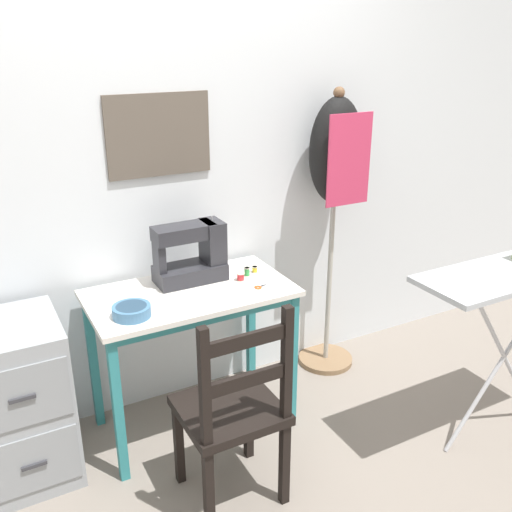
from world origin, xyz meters
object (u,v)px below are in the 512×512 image
object	(u,v)px
thread_spool_near_machine	(241,277)
wooden_chair	(233,412)
sewing_machine	(193,254)
fabric_bowl	(132,311)
dress_form	(335,170)
scissors	(264,286)
filing_cabinet	(21,402)
thread_spool_far_edge	(255,269)
thread_spool_mid_table	(247,272)

from	to	relation	value
thread_spool_near_machine	wooden_chair	xyz separation A→B (m)	(-0.31, -0.54, -0.32)
sewing_machine	thread_spool_near_machine	bearing A→B (deg)	-30.61
fabric_bowl	wooden_chair	xyz separation A→B (m)	(0.26, -0.42, -0.33)
dress_form	scissors	bearing A→B (deg)	-154.86
scissors	wooden_chair	world-z (taller)	wooden_chair
sewing_machine	thread_spool_near_machine	world-z (taller)	sewing_machine
thread_spool_near_machine	filing_cabinet	world-z (taller)	thread_spool_near_machine
sewing_machine	filing_cabinet	world-z (taller)	sewing_machine
wooden_chair	fabric_bowl	bearing A→B (deg)	122.28
thread_spool_far_edge	wooden_chair	xyz separation A→B (m)	(-0.42, -0.59, -0.32)
thread_spool_far_edge	dress_form	distance (m)	0.70
scissors	thread_spool_far_edge	bearing A→B (deg)	76.10
thread_spool_near_machine	thread_spool_mid_table	xyz separation A→B (m)	(0.05, 0.03, 0.00)
thread_spool_mid_table	scissors	bearing A→B (deg)	-84.91
sewing_machine	thread_spool_far_edge	bearing A→B (deg)	-11.05
thread_spool_mid_table	dress_form	bearing A→B (deg)	11.96
thread_spool_far_edge	thread_spool_near_machine	bearing A→B (deg)	-152.53
sewing_machine	thread_spool_far_edge	xyz separation A→B (m)	(0.30, -0.06, -0.12)
scissors	wooden_chair	xyz separation A→B (m)	(-0.38, -0.42, -0.31)
scissors	thread_spool_near_machine	bearing A→B (deg)	120.14
scissors	thread_spool_near_machine	world-z (taller)	thread_spool_near_machine
scissors	wooden_chair	distance (m)	0.64
dress_form	thread_spool_near_machine	bearing A→B (deg)	-166.08
dress_form	sewing_machine	bearing A→B (deg)	-176.85
scissors	fabric_bowl	bearing A→B (deg)	-179.60
wooden_chair	dress_form	xyz separation A→B (m)	(0.96, 0.70, 0.74)
thread_spool_near_machine	thread_spool_far_edge	distance (m)	0.12
thread_spool_near_machine	thread_spool_mid_table	world-z (taller)	thread_spool_mid_table
scissors	thread_spool_near_machine	distance (m)	0.13
thread_spool_near_machine	thread_spool_far_edge	xyz separation A→B (m)	(0.11, 0.06, -0.00)
thread_spool_far_edge	wooden_chair	distance (m)	0.79
scissors	wooden_chair	size ratio (longest dim) A/B	0.16
scissors	thread_spool_mid_table	size ratio (longest dim) A/B	3.27
sewing_machine	wooden_chair	world-z (taller)	sewing_machine
scissors	thread_spool_near_machine	size ratio (longest dim) A/B	3.51
thread_spool_mid_table	wooden_chair	bearing A→B (deg)	-122.41
sewing_machine	thread_spool_near_machine	size ratio (longest dim) A/B	8.49
scissors	filing_cabinet	distance (m)	1.18
thread_spool_near_machine	thread_spool_mid_table	size ratio (longest dim) A/B	0.93
fabric_bowl	scissors	size ratio (longest dim) A/B	1.12
dress_form	fabric_bowl	bearing A→B (deg)	-167.18
thread_spool_far_edge	dress_form	xyz separation A→B (m)	(0.54, 0.11, 0.42)
sewing_machine	wooden_chair	bearing A→B (deg)	-100.12
thread_spool_mid_table	dress_form	size ratio (longest dim) A/B	0.03
scissors	dress_form	xyz separation A→B (m)	(0.58, 0.27, 0.44)
dress_form	thread_spool_far_edge	bearing A→B (deg)	-169.03
thread_spool_near_machine	thread_spool_far_edge	world-z (taller)	thread_spool_near_machine
sewing_machine	thread_spool_near_machine	xyz separation A→B (m)	(0.19, -0.11, -0.12)
wooden_chair	filing_cabinet	world-z (taller)	wooden_chair
sewing_machine	thread_spool_near_machine	distance (m)	0.25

